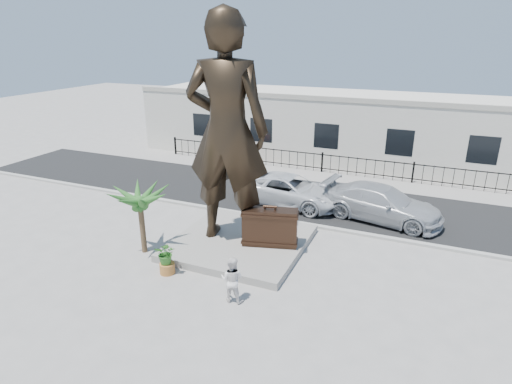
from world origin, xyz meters
TOP-DOWN VIEW (x-y plane):
  - ground at (0.00, 0.00)m, footprint 100.00×100.00m
  - street at (0.00, 8.00)m, footprint 40.00×7.00m
  - curb at (0.00, 4.50)m, footprint 40.00×0.25m
  - far_sidewalk at (0.00, 12.00)m, footprint 40.00×2.50m
  - plinth at (-0.50, 1.50)m, footprint 5.20×5.20m
  - fence at (0.00, 12.80)m, footprint 22.00×0.10m
  - building at (0.00, 17.00)m, footprint 28.00×7.00m
  - statue at (-1.06, 1.61)m, footprint 3.58×2.64m
  - suitcase at (0.79, 1.55)m, footprint 2.28×1.23m
  - tourist at (0.91, -2.15)m, footprint 0.83×0.68m
  - car_white at (-0.11, 6.73)m, footprint 5.71×3.01m
  - car_silver at (4.50, 6.56)m, footprint 5.95×3.27m
  - worker at (-4.59, 12.20)m, footprint 1.10×0.69m
  - palm_tree at (-3.87, -0.48)m, footprint 1.80×1.80m
  - planter at (-2.06, -1.53)m, footprint 0.56×0.56m
  - shrub at (-2.06, -1.53)m, footprint 0.91×0.84m

SIDE VIEW (x-z plane):
  - ground at x=0.00m, z-range 0.00..0.00m
  - palm_tree at x=-3.87m, z-range -1.60..1.60m
  - street at x=0.00m, z-range 0.00..0.01m
  - far_sidewalk at x=0.00m, z-range 0.00..0.02m
  - curb at x=0.00m, z-range 0.00..0.12m
  - plinth at x=-0.50m, z-range 0.00..0.30m
  - planter at x=-2.06m, z-range 0.00..0.40m
  - fence at x=0.00m, z-range 0.00..1.20m
  - car_white at x=-0.11m, z-range 0.01..1.54m
  - tourist at x=0.91m, z-range 0.00..1.60m
  - shrub at x=-2.06m, z-range 0.40..1.25m
  - car_silver at x=4.50m, z-range 0.01..1.64m
  - worker at x=-4.59m, z-range 0.02..1.65m
  - suitcase at x=0.79m, z-range 0.30..1.83m
  - building at x=0.00m, z-range 0.00..4.40m
  - statue at x=-1.06m, z-range 0.30..9.30m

